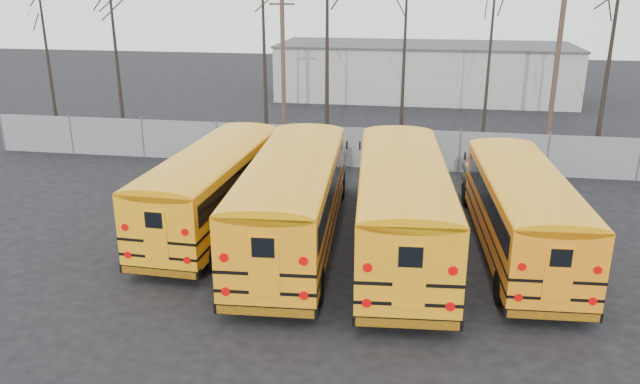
% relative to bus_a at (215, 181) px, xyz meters
% --- Properties ---
extents(ground, '(120.00, 120.00, 0.00)m').
position_rel_bus_a_xyz_m(ground, '(5.14, -3.36, -1.80)').
color(ground, black).
rests_on(ground, ground).
extents(fence, '(40.00, 0.04, 2.00)m').
position_rel_bus_a_xyz_m(fence, '(5.14, 8.64, -0.80)').
color(fence, gray).
rests_on(fence, ground).
extents(distant_building, '(22.00, 8.00, 4.00)m').
position_rel_bus_a_xyz_m(distant_building, '(7.14, 28.64, 0.20)').
color(distant_building, '#ADADA8').
rests_on(distant_building, ground).
extents(bus_a, '(2.89, 11.06, 3.07)m').
position_rel_bus_a_xyz_m(bus_a, '(0.00, 0.00, 0.00)').
color(bus_a, black).
rests_on(bus_a, ground).
extents(bus_b, '(3.53, 12.13, 3.35)m').
position_rel_bus_a_xyz_m(bus_b, '(3.23, -1.35, 0.16)').
color(bus_b, black).
rests_on(bus_b, ground).
extents(bus_c, '(3.77, 12.27, 3.38)m').
position_rel_bus_a_xyz_m(bus_c, '(6.82, -1.30, 0.18)').
color(bus_c, black).
rests_on(bus_c, ground).
extents(bus_d, '(3.19, 10.96, 3.03)m').
position_rel_bus_a_xyz_m(bus_d, '(10.68, -0.73, -0.03)').
color(bus_d, black).
rests_on(bus_d, ground).
extents(utility_pole_left, '(1.42, 0.25, 7.99)m').
position_rel_bus_a_xyz_m(utility_pole_left, '(-0.78, 14.72, 2.30)').
color(utility_pole_left, '#4F3A2D').
rests_on(utility_pole_left, ground).
extents(utility_pole_right, '(1.67, 0.29, 9.39)m').
position_rel_bus_a_xyz_m(utility_pole_right, '(14.57, 16.55, 3.02)').
color(utility_pole_right, '#493429').
rests_on(utility_pole_right, ground).
extents(tree_0, '(0.26, 0.26, 10.86)m').
position_rel_bus_a_xyz_m(tree_0, '(-13.41, 11.44, 3.63)').
color(tree_0, black).
rests_on(tree_0, ground).
extents(tree_1, '(0.26, 0.26, 11.52)m').
position_rel_bus_a_xyz_m(tree_1, '(-9.08, 11.00, 3.96)').
color(tree_1, black).
rests_on(tree_1, ground).
extents(tree_2, '(0.26, 0.26, 12.48)m').
position_rel_bus_a_xyz_m(tree_2, '(-1.43, 13.02, 4.44)').
color(tree_2, black).
rests_on(tree_2, ground).
extents(tree_3, '(0.26, 0.26, 12.66)m').
position_rel_bus_a_xyz_m(tree_3, '(2.21, 12.04, 4.53)').
color(tree_3, black).
rests_on(tree_3, ground).
extents(tree_4, '(0.26, 0.26, 11.99)m').
position_rel_bus_a_xyz_m(tree_4, '(6.18, 12.95, 4.19)').
color(tree_4, black).
rests_on(tree_4, ground).
extents(tree_5, '(0.26, 0.26, 11.84)m').
position_rel_bus_a_xyz_m(tree_5, '(10.48, 12.37, 4.12)').
color(tree_5, black).
rests_on(tree_5, ground).
extents(tree_6, '(0.26, 0.26, 12.56)m').
position_rel_bus_a_xyz_m(tree_6, '(15.89, 11.20, 4.48)').
color(tree_6, black).
rests_on(tree_6, ground).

